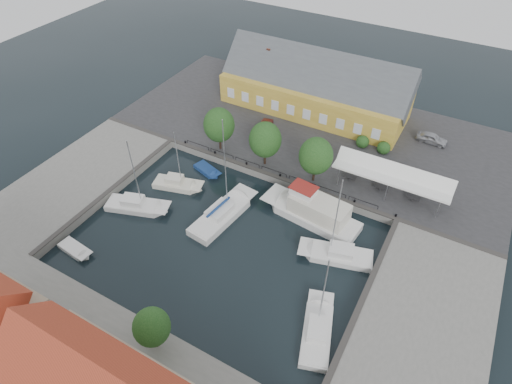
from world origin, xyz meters
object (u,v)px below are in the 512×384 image
Objects in this scene: car_red at (265,128)px; east_boat_c at (317,332)px; center_sailboat at (222,215)px; east_boat_a at (337,256)px; west_boat_b at (177,185)px; tent_canopy at (393,175)px; car_silver at (432,138)px; launch_nw at (207,171)px; west_boat_c at (137,206)px; launch_sw at (75,250)px; trawler at (314,213)px; warehouse at (312,87)px.

car_red is 31.96m from east_boat_c.
center_sailboat reaches higher than east_boat_a.
car_red is 15.93m from west_boat_b.
center_sailboat is at bearing -93.52° from car_red.
tent_canopy reaches higher than car_silver.
car_red is 0.98× the size of launch_nw.
west_boat_c is (-25.78, 4.76, 0.00)m from east_boat_c.
car_red is 0.42× the size of east_boat_c.
tent_canopy is 3.23× the size of car_red.
west_boat_c is at bearing -108.93° from west_boat_b.
car_red is at bearing 74.75° from launch_sw.
west_boat_b is at bearing 156.49° from east_boat_c.
car_red reaches higher than launch_nw.
trawler is 2.84× the size of launch_nw.
east_boat_a is 1.26× the size of west_boat_b.
center_sailboat is 9.01m from launch_nw.
launch_nw is at bearing 75.20° from launch_sw.
warehouse reaches higher than trawler.
east_boat_a reaches higher than east_boat_c.
east_boat_c reaches higher than launch_sw.
east_boat_c is (15.80, -8.54, -0.10)m from center_sailboat.
tent_canopy is at bearing 32.59° from west_boat_c.
car_silver is 0.97× the size of launch_sw.
west_boat_c is at bearing 139.06° from car_silver.
west_boat_c is (-9.98, -3.77, -0.10)m from center_sailboat.
east_boat_a is (14.64, -25.87, -4.17)m from warehouse.
car_red is 21.84m from west_boat_c.
west_boat_b is (-26.46, -24.33, -1.46)m from car_silver.
launch_sw is at bearing -104.80° from launch_nw.
east_boat_a is 22.23m from west_boat_b.
launch_nw is at bearing 70.67° from west_boat_c.
west_boat_c reaches higher than car_silver.
car_silver reaches higher than launch_sw.
east_boat_c is at bearing -90.84° from tent_canopy.
car_silver reaches higher than car_red.
warehouse is at bearing 74.44° from launch_sw.
car_red is at bearing 73.97° from launch_nw.
trawler reaches higher than launch_sw.
car_silver is at bearing 54.87° from center_sailboat.
launch_sw is at bearing -140.40° from trawler.
trawler is at bearing 27.54° from center_sailboat.
west_boat_c is (-19.53, -8.76, -0.76)m from trawler.
tent_canopy is at bearing 80.73° from east_boat_a.
trawler is 6.20m from east_boat_a.
east_boat_c reaches higher than launch_nw.
east_boat_a is at bearing -57.30° from car_red.
west_boat_c is (-28.39, -29.94, -1.46)m from car_silver.
east_boat_a reaches higher than car_red.
tent_canopy is 1.36× the size of east_boat_c.
west_boat_c is at bearing -169.05° from east_boat_a.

